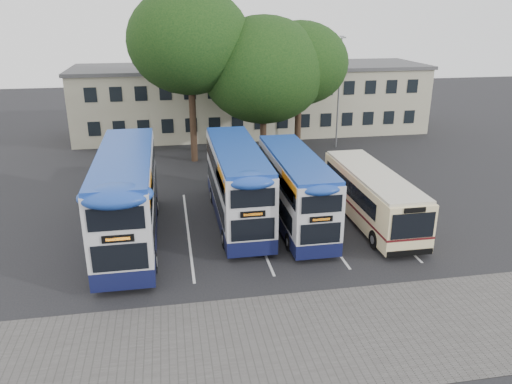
{
  "coord_description": "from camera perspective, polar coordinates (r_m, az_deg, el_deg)",
  "views": [
    {
      "loc": [
        -7.94,
        -19.32,
        11.05
      ],
      "look_at": [
        -3.59,
        5.0,
        1.96
      ],
      "focal_mm": 35.0,
      "sensor_mm": 36.0,
      "label": 1
    }
  ],
  "objects": [
    {
      "name": "bus_single",
      "position": [
        27.86,
        13.04,
        -0.16
      ],
      "size": [
        2.42,
        9.49,
        2.83
      ],
      "color": "#FCE6A8",
      "rests_on": "ground"
    },
    {
      "name": "paving_strip",
      "position": [
        19.04,
        10.45,
        -15.64
      ],
      "size": [
        40.0,
        6.0,
        0.01
      ],
      "primitive_type": "cube",
      "color": "#595654",
      "rests_on": "ground"
    },
    {
      "name": "tree_mid",
      "position": [
        37.95,
        0.87,
        13.75
      ],
      "size": [
        9.22,
        9.22,
        10.72
      ],
      "color": "black",
      "rests_on": "ground"
    },
    {
      "name": "bus_dd_right",
      "position": [
        26.64,
        4.46,
        0.62
      ],
      "size": [
        2.27,
        9.35,
        3.89
      ],
      "color": "#10143D",
      "rests_on": "ground"
    },
    {
      "name": "bus_dd_mid",
      "position": [
        27.02,
        -2.19,
        1.31
      ],
      "size": [
        2.44,
        10.06,
        4.19
      ],
      "color": "#10143D",
      "rests_on": "ground"
    },
    {
      "name": "bus_dd_left",
      "position": [
        25.34,
        -14.51,
        -0.16
      ],
      "size": [
        2.65,
        10.94,
        4.56
      ],
      "color": "#10143D",
      "rests_on": "ground"
    },
    {
      "name": "ground",
      "position": [
        23.63,
        10.87,
        -8.07
      ],
      "size": [
        120.0,
        120.0,
        0.0
      ],
      "primitive_type": "plane",
      "color": "black",
      "rests_on": "ground"
    },
    {
      "name": "tree_right",
      "position": [
        39.06,
        5.01,
        14.42
      ],
      "size": [
        7.35,
        7.35,
        10.31
      ],
      "color": "black",
      "rests_on": "ground"
    },
    {
      "name": "lamp_post",
      "position": [
        42.12,
        9.49,
        11.79
      ],
      "size": [
        0.25,
        1.05,
        9.06
      ],
      "color": "gray",
      "rests_on": "ground"
    },
    {
      "name": "depot_building",
      "position": [
        47.65,
        -0.42,
        10.66
      ],
      "size": [
        32.4,
        8.4,
        6.2
      ],
      "color": "#A69F86",
      "rests_on": "ground"
    },
    {
      "name": "bay_lines",
      "position": [
        27.04,
        -0.34,
        -3.9
      ],
      "size": [
        14.12,
        11.0,
        0.01
      ],
      "color": "silver",
      "rests_on": "ground"
    },
    {
      "name": "tree_left",
      "position": [
        37.43,
        -7.61,
        16.71
      ],
      "size": [
        8.89,
        8.89,
        12.67
      ],
      "color": "black",
      "rests_on": "ground"
    }
  ]
}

